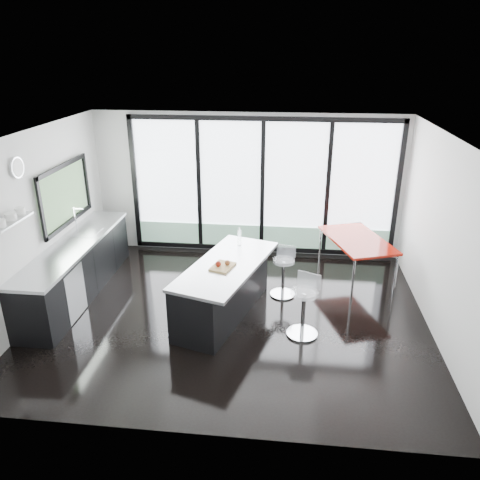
# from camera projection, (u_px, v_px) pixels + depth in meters

# --- Properties ---
(floor) EXTENTS (6.00, 5.00, 0.00)m
(floor) POSITION_uv_depth(u_px,v_px,m) (232.00, 314.00, 7.38)
(floor) COLOR black
(floor) RESTS_ON ground
(ceiling) EXTENTS (6.00, 5.00, 0.00)m
(ceiling) POSITION_uv_depth(u_px,v_px,m) (230.00, 135.00, 6.31)
(ceiling) COLOR white
(ceiling) RESTS_ON wall_back
(wall_back) EXTENTS (6.00, 0.09, 2.80)m
(wall_back) POSITION_uv_depth(u_px,v_px,m) (261.00, 193.00, 9.13)
(wall_back) COLOR silver
(wall_back) RESTS_ON ground
(wall_front) EXTENTS (6.00, 0.00, 2.80)m
(wall_front) POSITION_uv_depth(u_px,v_px,m) (198.00, 325.00, 4.55)
(wall_front) COLOR silver
(wall_front) RESTS_ON ground
(wall_left) EXTENTS (0.26, 5.00, 2.80)m
(wall_left) POSITION_uv_depth(u_px,v_px,m) (46.00, 208.00, 7.34)
(wall_left) COLOR silver
(wall_left) RESTS_ON ground
(wall_right) EXTENTS (0.00, 5.00, 2.80)m
(wall_right) POSITION_uv_depth(u_px,v_px,m) (443.00, 240.00, 6.54)
(wall_right) COLOR silver
(wall_right) RESTS_ON ground
(counter_cabinets) EXTENTS (0.69, 3.24, 1.36)m
(counter_cabinets) POSITION_uv_depth(u_px,v_px,m) (77.00, 269.00, 7.84)
(counter_cabinets) COLOR black
(counter_cabinets) RESTS_ON floor
(island) EXTENTS (1.49, 2.34, 1.15)m
(island) POSITION_uv_depth(u_px,v_px,m) (223.00, 288.00, 7.24)
(island) COLOR black
(island) RESTS_ON floor
(bar_stool_near) EXTENTS (0.60, 0.60, 0.72)m
(bar_stool_near) POSITION_uv_depth(u_px,v_px,m) (303.00, 313.00, 6.72)
(bar_stool_near) COLOR silver
(bar_stool_near) RESTS_ON floor
(bar_stool_far) EXTENTS (0.50, 0.50, 0.67)m
(bar_stool_far) POSITION_uv_depth(u_px,v_px,m) (283.00, 277.00, 7.83)
(bar_stool_far) COLOR silver
(bar_stool_far) RESTS_ON floor
(red_table) EXTENTS (1.32, 1.72, 0.81)m
(red_table) POSITION_uv_depth(u_px,v_px,m) (355.00, 260.00, 8.30)
(red_table) COLOR maroon
(red_table) RESTS_ON floor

